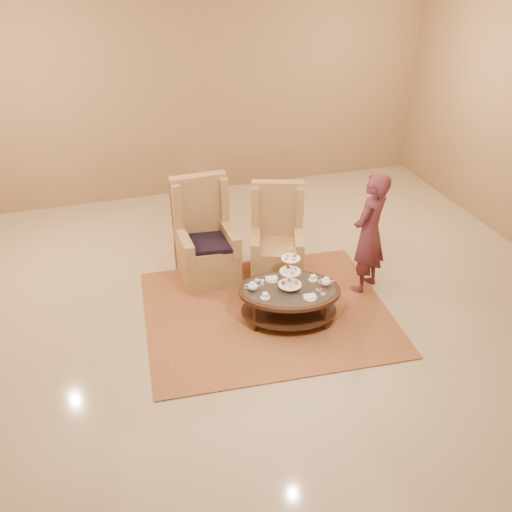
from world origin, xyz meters
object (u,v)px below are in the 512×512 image
object	(u,v)px
tea_table	(289,294)
armchair_left	(205,244)
armchair_right	(277,246)
person	(369,233)

from	to	relation	value
tea_table	armchair_left	distance (m)	1.46
tea_table	armchair_right	xyz separation A→B (m)	(0.20, 1.03, 0.06)
armchair_right	person	world-z (taller)	person
person	tea_table	bearing A→B (deg)	-17.28
tea_table	person	world-z (taller)	person
armchair_left	person	size ratio (longest dim) A/B	0.85
armchair_left	person	distance (m)	2.10
tea_table	armchair_right	size ratio (longest dim) A/B	1.09
armchair_left	tea_table	bearing A→B (deg)	-63.35
tea_table	armchair_right	world-z (taller)	armchair_right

